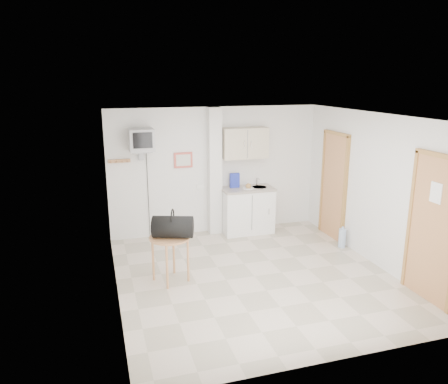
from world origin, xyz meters
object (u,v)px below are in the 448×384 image
object	(u,v)px
round_table	(170,243)
crt_television	(141,141)
duffel_bag	(173,227)
water_bottle	(342,238)

from	to	relation	value
round_table	crt_television	bearing A→B (deg)	95.22
round_table	duffel_bag	xyz separation A→B (m)	(0.04, -0.04, 0.27)
crt_television	round_table	bearing A→B (deg)	-84.78
crt_television	round_table	world-z (taller)	crt_television
duffel_bag	water_bottle	size ratio (longest dim) A/B	1.69
duffel_bag	water_bottle	bearing A→B (deg)	27.99
duffel_bag	round_table	bearing A→B (deg)	156.19
duffel_bag	water_bottle	distance (m)	3.34
crt_television	round_table	size ratio (longest dim) A/B	2.98
crt_television	water_bottle	distance (m)	4.08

